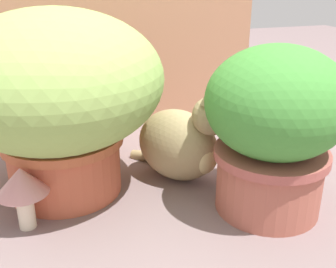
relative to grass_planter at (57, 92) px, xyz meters
The scene contains 7 objects.
ground_plane 0.35m from the grass_planter, 32.38° to the right, with size 6.00×6.00×0.00m, color slate.
cardboard_backdrop 0.58m from the grass_planter, 58.68° to the left, with size 1.06×0.03×0.90m, color tan.
grass_planter is the anchor object (origin of this frame).
leafy_planter 0.58m from the grass_planter, 27.42° to the right, with size 0.36×0.36×0.44m.
cat 0.39m from the grass_planter, ahead, with size 0.30×0.36×0.32m.
mushroom_ornament_pink 0.27m from the grass_planter, 125.11° to the right, with size 0.13×0.13×0.17m.
mushroom_ornament_red 0.23m from the grass_planter, 118.87° to the right, with size 0.10×0.10×0.12m.
Camera 1 is at (-0.18, -0.99, 0.61)m, focal length 43.21 mm.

